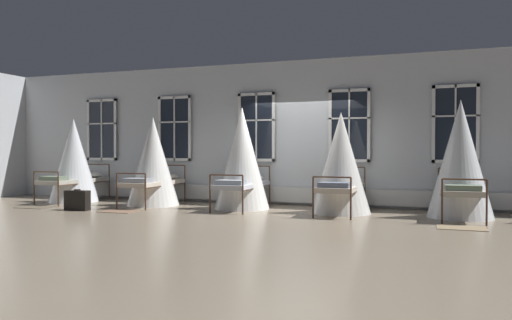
% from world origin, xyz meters
% --- Properties ---
extents(ground, '(32.14, 32.14, 0.00)m').
position_xyz_m(ground, '(0.00, 0.00, 0.00)').
color(ground, gray).
extents(back_wall_with_windows, '(17.07, 0.10, 3.51)m').
position_xyz_m(back_wall_with_windows, '(0.00, 1.16, 1.75)').
color(back_wall_with_windows, silver).
rests_on(back_wall_with_windows, ground).
extents(window_bank, '(12.41, 0.10, 2.69)m').
position_xyz_m(window_bank, '(-0.00, 1.04, 0.96)').
color(window_bank, black).
rests_on(window_bank, ground).
extents(cot_first, '(1.26, 1.98, 2.15)m').
position_xyz_m(cot_first, '(-5.77, -0.05, 1.04)').
color(cot_first, '#4C3323').
rests_on(cot_first, ground).
extents(cot_second, '(1.26, 1.99, 2.14)m').
position_xyz_m(cot_second, '(-3.40, -0.09, 1.04)').
color(cot_second, '#4C3323').
rests_on(cot_second, ground).
extents(cot_third, '(1.26, 1.99, 2.32)m').
position_xyz_m(cot_third, '(-1.11, -0.03, 1.13)').
color(cot_third, '#4C3323').
rests_on(cot_third, ground).
extents(cot_fourth, '(1.26, 1.98, 2.14)m').
position_xyz_m(cot_fourth, '(1.14, -0.07, 1.04)').
color(cot_fourth, '#4C3323').
rests_on(cot_fourth, ground).
extents(cot_fifth, '(1.26, 1.99, 2.33)m').
position_xyz_m(cot_fifth, '(3.48, -0.02, 1.13)').
color(cot_fifth, '#4C3323').
rests_on(cot_fifth, ground).
extents(rug_first, '(0.81, 0.57, 0.01)m').
position_xyz_m(rug_first, '(-5.72, -1.41, 0.01)').
color(rug_first, brown).
rests_on(rug_first, ground).
extents(rug_second, '(0.80, 0.56, 0.01)m').
position_xyz_m(rug_second, '(-3.43, -1.41, 0.01)').
color(rug_second, brown).
rests_on(rug_second, ground).
extents(rug_fifth, '(0.80, 0.57, 0.01)m').
position_xyz_m(rug_fifth, '(3.43, -1.41, 0.01)').
color(rug_fifth, '#8E7A5B').
rests_on(rug_fifth, ground).
extents(suitcase_dark, '(0.57, 0.23, 0.47)m').
position_xyz_m(suitcase_dark, '(-4.44, -1.55, 0.22)').
color(suitcase_dark, black).
rests_on(suitcase_dark, ground).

